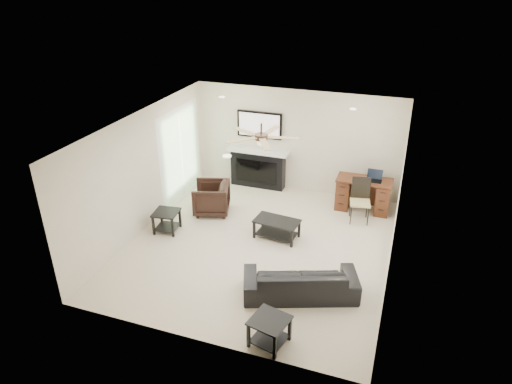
% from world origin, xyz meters
% --- Properties ---
extents(room_shell, '(5.50, 5.54, 2.52)m').
position_xyz_m(room_shell, '(0.19, 0.08, 1.68)').
color(room_shell, beige).
rests_on(room_shell, ground).
extents(sofa, '(2.05, 1.35, 0.56)m').
position_xyz_m(sofa, '(1.15, -1.21, 0.28)').
color(sofa, black).
rests_on(sofa, ground).
extents(armchair, '(0.97, 0.95, 0.71)m').
position_xyz_m(armchair, '(-1.45, 0.94, 0.36)').
color(armchair, black).
rests_on(armchair, ground).
extents(coffee_table, '(0.95, 0.59, 0.40)m').
position_xyz_m(coffee_table, '(0.25, 0.39, 0.20)').
color(coffee_table, black).
rests_on(coffee_table, ground).
extents(end_table_near, '(0.62, 0.62, 0.45)m').
position_xyz_m(end_table_near, '(1.00, -2.46, 0.23)').
color(end_table_near, black).
rests_on(end_table_near, ground).
extents(end_table_left, '(0.56, 0.56, 0.45)m').
position_xyz_m(end_table_left, '(-2.00, -0.11, 0.23)').
color(end_table_left, black).
rests_on(end_table_left, ground).
extents(fireplace_unit, '(1.52, 0.34, 1.91)m').
position_xyz_m(fireplace_unit, '(-0.92, 2.58, 0.95)').
color(fireplace_unit, black).
rests_on(fireplace_unit, ground).
extents(desk, '(1.22, 0.56, 0.76)m').
position_xyz_m(desk, '(1.74, 2.18, 0.38)').
color(desk, '#3E140F').
rests_on(desk, ground).
extents(desk_chair, '(0.49, 0.51, 0.97)m').
position_xyz_m(desk_chair, '(1.74, 1.63, 0.48)').
color(desk_chair, black).
rests_on(desk_chair, ground).
extents(laptop, '(0.33, 0.24, 0.23)m').
position_xyz_m(laptop, '(1.94, 2.16, 0.88)').
color(laptop, black).
rests_on(laptop, desk).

